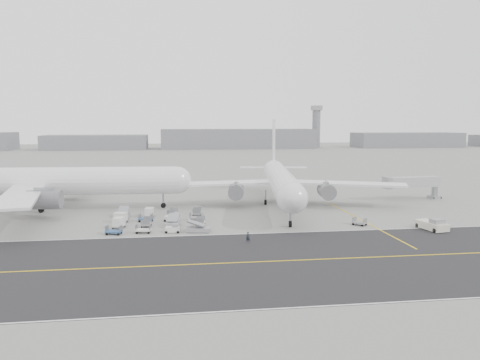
{
  "coord_description": "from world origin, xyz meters",
  "views": [
    {
      "loc": [
        -4.64,
        -77.39,
        18.34
      ],
      "look_at": [
        7.57,
        12.0,
        7.32
      ],
      "focal_mm": 35.0,
      "sensor_mm": 36.0,
      "label": 1
    }
  ],
  "objects": [
    {
      "name": "control_tower",
      "position": [
        100.0,
        265.0,
        16.25
      ],
      "size": [
        7.0,
        7.0,
        31.25
      ],
      "color": "slate",
      "rests_on": "ground"
    },
    {
      "name": "ground_crew_a",
      "position": [
        6.12,
        -7.8,
        0.85
      ],
      "size": [
        0.64,
        0.44,
        1.7
      ],
      "primitive_type": "imported",
      "rotation": [
        0.0,
        0.0,
        -0.06
      ],
      "color": "black",
      "rests_on": "ground"
    },
    {
      "name": "gse_cluster",
      "position": [
        -7.95,
        7.5,
        0.0
      ],
      "size": [
        25.13,
        24.48,
        1.97
      ],
      "primitive_type": null,
      "rotation": [
        0.0,
        0.0,
        -0.17
      ],
      "color": "gray",
      "rests_on": "ground"
    },
    {
      "name": "airliner_a",
      "position": [
        -31.79,
        25.39,
        6.05
      ],
      "size": [
        60.99,
        60.18,
        21.03
      ],
      "rotation": [
        0.0,
        0.0,
        1.51
      ],
      "color": "white",
      "rests_on": "ground"
    },
    {
      "name": "stray_dolly",
      "position": [
        27.92,
        1.59,
        0.0
      ],
      "size": [
        2.64,
        2.76,
        1.46
      ],
      "primitive_type": null,
      "rotation": [
        0.0,
        0.0,
        0.69
      ],
      "color": "silver",
      "rests_on": "ground"
    },
    {
      "name": "taxiway",
      "position": [
        5.02,
        -17.98,
        0.01
      ],
      "size": [
        220.0,
        59.0,
        0.03
      ],
      "color": "#252527",
      "rests_on": "ground"
    },
    {
      "name": "pushback_tug",
      "position": [
        38.93,
        -3.61,
        0.87
      ],
      "size": [
        3.74,
        7.55,
        2.12
      ],
      "rotation": [
        0.0,
        0.0,
        0.19
      ],
      "color": "beige",
      "rests_on": "ground"
    },
    {
      "name": "ground",
      "position": [
        0.0,
        0.0,
        0.0
      ],
      "size": [
        700.0,
        700.0,
        0.0
      ],
      "primitive_type": "plane",
      "color": "gray",
      "rests_on": "ground"
    },
    {
      "name": "airliner_b",
      "position": [
        18.35,
        24.1,
        5.6
      ],
      "size": [
        55.14,
        56.11,
        19.43
      ],
      "rotation": [
        0.0,
        0.0,
        -0.14
      ],
      "color": "white",
      "rests_on": "ground"
    },
    {
      "name": "horizon_buildings",
      "position": [
        30.0,
        260.0,
        0.0
      ],
      "size": [
        520.0,
        28.0,
        28.0
      ],
      "primitive_type": null,
      "color": "slate",
      "rests_on": "ground"
    },
    {
      "name": "jet_bridge",
      "position": [
        51.55,
        27.41,
        3.93
      ],
      "size": [
        15.09,
        4.4,
        5.64
      ],
      "rotation": [
        0.0,
        0.0,
        0.11
      ],
      "color": "gray",
      "rests_on": "ground"
    }
  ]
}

